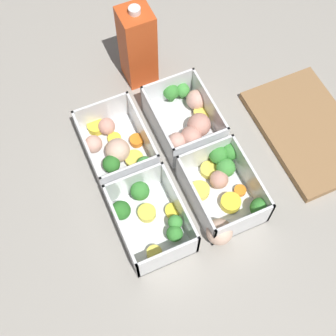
# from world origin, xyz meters

# --- Properties ---
(ground_plane) EXTENTS (4.00, 4.00, 0.00)m
(ground_plane) POSITION_xyz_m (0.00, 0.00, 0.00)
(ground_plane) COLOR gray
(container_near_left) EXTENTS (0.18, 0.13, 0.08)m
(container_near_left) POSITION_xyz_m (-0.09, -0.08, 0.03)
(container_near_left) COLOR white
(container_near_left) RESTS_ON ground_plane
(container_near_right) EXTENTS (0.17, 0.13, 0.08)m
(container_near_right) POSITION_xyz_m (0.08, -0.08, 0.03)
(container_near_right) COLOR white
(container_near_right) RESTS_ON ground_plane
(container_far_left) EXTENTS (0.17, 0.14, 0.08)m
(container_far_left) POSITION_xyz_m (-0.09, 0.09, 0.03)
(container_far_left) COLOR white
(container_far_left) RESTS_ON ground_plane
(container_far_right) EXTENTS (0.20, 0.15, 0.08)m
(container_far_right) POSITION_xyz_m (0.09, 0.08, 0.03)
(container_far_right) COLOR white
(container_far_right) RESTS_ON ground_plane
(juice_carton) EXTENTS (0.07, 0.07, 0.20)m
(juice_carton) POSITION_xyz_m (-0.26, 0.04, 0.10)
(juice_carton) COLOR #D14C1E
(juice_carton) RESTS_ON ground_plane
(cutting_board) EXTENTS (0.28, 0.18, 0.02)m
(cutting_board) POSITION_xyz_m (0.03, 0.31, 0.01)
(cutting_board) COLOR olive
(cutting_board) RESTS_ON ground_plane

